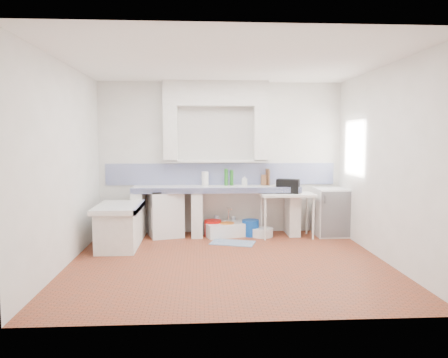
{
  "coord_description": "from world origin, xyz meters",
  "views": [
    {
      "loc": [
        -0.4,
        -5.9,
        1.75
      ],
      "look_at": [
        0.0,
        1.0,
        1.1
      ],
      "focal_mm": 33.94,
      "sensor_mm": 36.0,
      "label": 1
    }
  ],
  "objects": [
    {
      "name": "backsplash",
      "position": [
        0.0,
        1.99,
        1.1
      ],
      "size": [
        4.27,
        0.03,
        0.4
      ],
      "primitive_type": "cube",
      "color": "navy",
      "rests_on": "ground"
    },
    {
      "name": "water_bottle_a",
      "position": [
        -0.09,
        1.85,
        0.17
      ],
      "size": [
        0.1,
        0.1,
        0.34
      ],
      "primitive_type": "cylinder",
      "rotation": [
        0.0,
        0.0,
        0.14
      ],
      "color": "silver",
      "rests_on": "ground"
    },
    {
      "name": "window_frame",
      "position": [
        2.42,
        1.2,
        1.6
      ],
      "size": [
        0.35,
        0.86,
        1.06
      ],
      "primitive_type": "cube",
      "color": "#382212",
      "rests_on": "ground"
    },
    {
      "name": "counter_pier_right",
      "position": [
        1.3,
        1.7,
        0.41
      ],
      "size": [
        0.2,
        0.55,
        0.82
      ],
      "primitive_type": "cube",
      "color": "white",
      "rests_on": "ground"
    },
    {
      "name": "wall_right",
      "position": [
        2.25,
        0.0,
        1.4
      ],
      "size": [
        0.0,
        4.5,
        4.5
      ],
      "primitive_type": "plane",
      "rotation": [
        1.57,
        0.0,
        -1.57
      ],
      "color": "white",
      "rests_on": "ground"
    },
    {
      "name": "peninsula_lip",
      "position": [
        -1.37,
        0.9,
        0.66
      ],
      "size": [
        0.04,
        1.1,
        0.1
      ],
      "primitive_type": "cube",
      "color": "navy",
      "rests_on": "ground"
    },
    {
      "name": "cutting_board",
      "position": [
        0.86,
        1.85,
        1.05
      ],
      "size": [
        0.05,
        0.22,
        0.3
      ],
      "primitive_type": "cube",
      "rotation": [
        0.0,
        0.0,
        0.12
      ],
      "color": "brown",
      "rests_on": "counter_slab"
    },
    {
      "name": "lace_valance",
      "position": [
        2.28,
        1.2,
        1.98
      ],
      "size": [
        0.01,
        0.84,
        0.24
      ],
      "primitive_type": "cube",
      "color": "white",
      "rests_on": "ground"
    },
    {
      "name": "counter_pier_mid",
      "position": [
        -0.45,
        1.7,
        0.41
      ],
      "size": [
        0.2,
        0.55,
        0.82
      ],
      "primitive_type": "cube",
      "color": "white",
      "rests_on": "ground"
    },
    {
      "name": "wall_front",
      "position": [
        0.0,
        -2.0,
        1.4
      ],
      "size": [
        4.5,
        0.0,
        4.5
      ],
      "primitive_type": "plane",
      "rotation": [
        -1.57,
        0.0,
        0.0
      ],
      "color": "white",
      "rests_on": "ground"
    },
    {
      "name": "black_bag",
      "position": [
        1.18,
        1.53,
        0.91
      ],
      "size": [
        0.45,
        0.35,
        0.25
      ],
      "primitive_type": "cube",
      "rotation": [
        0.0,
        0.0,
        -0.37
      ],
      "color": "black",
      "rests_on": "side_table"
    },
    {
      "name": "rug",
      "position": [
        0.15,
        1.09,
        0.01
      ],
      "size": [
        0.82,
        0.61,
        0.01
      ],
      "primitive_type": "cube",
      "rotation": [
        0.0,
        0.0,
        -0.3
      ],
      "color": "#295386",
      "rests_on": "ground"
    },
    {
      "name": "water_bottle_b",
      "position": [
        0.23,
        1.85,
        0.16
      ],
      "size": [
        0.11,
        0.11,
        0.31
      ],
      "primitive_type": "cylinder",
      "rotation": [
        0.0,
        0.0,
        0.42
      ],
      "color": "silver",
      "rests_on": "ground"
    },
    {
      "name": "bucket_red",
      "position": [
        -0.16,
        1.66,
        0.14
      ],
      "size": [
        0.4,
        0.4,
        0.29
      ],
      "primitive_type": "cylinder",
      "rotation": [
        0.0,
        0.0,
        -0.39
      ],
      "color": "#BF0C08",
      "rests_on": "ground"
    },
    {
      "name": "bucket_orange",
      "position": [
        0.08,
        1.58,
        0.13
      ],
      "size": [
        0.29,
        0.29,
        0.26
      ],
      "primitive_type": "cylinder",
      "rotation": [
        0.0,
        0.0,
        0.04
      ],
      "color": "#CD6517",
      "rests_on": "ground"
    },
    {
      "name": "basin_white",
      "position": [
        0.72,
        1.56,
        0.08
      ],
      "size": [
        0.46,
        0.46,
        0.15
      ],
      "primitive_type": "cylinder",
      "rotation": [
        0.0,
        0.0,
        0.18
      ],
      "color": "white",
      "rests_on": "ground"
    },
    {
      "name": "sink",
      "position": [
        0.14,
        1.68,
        0.11
      ],
      "size": [
        0.98,
        0.71,
        0.21
      ],
      "primitive_type": "cube",
      "rotation": [
        0.0,
        0.0,
        0.29
      ],
      "color": "white",
      "rests_on": "ground"
    },
    {
      "name": "wall_left",
      "position": [
        -2.25,
        0.0,
        1.4
      ],
      "size": [
        0.0,
        4.5,
        4.5
      ],
      "primitive_type": "plane",
      "rotation": [
        1.57,
        0.0,
        1.57
      ],
      "color": "white",
      "rests_on": "ground"
    },
    {
      "name": "bucket_blue",
      "position": [
        0.52,
        1.63,
        0.14
      ],
      "size": [
        0.32,
        0.32,
        0.29
      ],
      "primitive_type": "cylinder",
      "rotation": [
        0.0,
        0.0,
        -0.05
      ],
      "color": "#0E46AC",
      "rests_on": "ground"
    },
    {
      "name": "peninsula_top",
      "position": [
        -1.7,
        0.9,
        0.66
      ],
      "size": [
        0.7,
        1.1,
        0.08
      ],
      "primitive_type": "cube",
      "color": "white",
      "rests_on": "ground"
    },
    {
      "name": "knife_block",
      "position": [
        0.79,
        1.85,
        1.0
      ],
      "size": [
        0.1,
        0.08,
        0.19
      ],
      "primitive_type": "cube",
      "rotation": [
        0.0,
        0.0,
        0.0
      ],
      "color": "brown",
      "rests_on": "counter_slab"
    },
    {
      "name": "floor",
      "position": [
        0.0,
        0.0,
        0.0
      ],
      "size": [
        4.5,
        4.5,
        0.0
      ],
      "primitive_type": "plane",
      "color": "brown",
      "rests_on": "ground"
    },
    {
      "name": "ceiling",
      "position": [
        0.0,
        0.0,
        2.8
      ],
      "size": [
        4.5,
        4.5,
        0.0
      ],
      "primitive_type": "plane",
      "rotation": [
        3.14,
        0.0,
        0.0
      ],
      "color": "white",
      "rests_on": "ground"
    },
    {
      "name": "fridge",
      "position": [
        1.98,
        1.57,
        0.43
      ],
      "size": [
        0.57,
        0.57,
        0.86
      ],
      "primitive_type": "cube",
      "rotation": [
        0.0,
        0.0,
        0.01
      ],
      "color": "white",
      "rests_on": "ground"
    },
    {
      "name": "side_table",
      "position": [
        1.15,
        1.49,
        0.4
      ],
      "size": [
        0.96,
        0.54,
        0.04
      ],
      "primitive_type": "cube",
      "rotation": [
        0.0,
        0.0,
        0.01
      ],
      "color": "white",
      "rests_on": "ground"
    },
    {
      "name": "stove",
      "position": [
        -1.02,
        1.69,
        0.4
      ],
      "size": [
        0.7,
        0.69,
        0.81
      ],
      "primitive_type": "cube",
      "rotation": [
        0.0,
        0.0,
        0.28
      ],
      "color": "white",
      "rests_on": "ground"
    },
    {
      "name": "peninsula_base",
      "position": [
        -1.7,
        0.9,
        0.31
      ],
      "size": [
        0.6,
        1.0,
        0.62
      ],
      "primitive_type": "cube",
      "color": "white",
      "rests_on": "ground"
    },
    {
      "name": "counter_slab",
      "position": [
        -0.1,
        1.7,
        0.86
      ],
      "size": [
        3.0,
        0.6,
        0.08
      ],
      "primitive_type": "cube",
      "color": "white",
      "rests_on": "ground"
    },
    {
      "name": "green_bottle_b",
      "position": [
        0.19,
        1.85,
        1.04
      ],
      "size": [
        0.07,
        0.07,
        0.28
      ],
      "primitive_type": "cylinder",
      "rotation": [
        0.0,
        0.0,
        0.12
      ],
      "color": "#236C20",
      "rests_on": "counter_slab"
    },
    {
      "name": "alcove_mass",
      "position": [
        -0.1,
        1.88,
        2.58
      ],
      "size": [
        1.9,
        0.25,
        0.45
      ],
      "primitive_type": "cube",
      "color": "white",
      "rests_on": "ground"
    },
    {
      "name": "soap_bottle",
      "position": [
        0.43,
        1.85,
        1.0
      ],
      "size": [
        0.11,
        0.11,
        0.19
      ],
      "primitive_type": "imported",
      "rotation": [
        0.0,
        0.0,
        -0.35
      ],
      "color": "white",
      "rests_on": "counter_slab"
    },
    {
      "name": "paper_towel",
      "position": [
        -0.3,
        1.85,
        1.03
      ],
      "size": [
        0.13,
        0.13,
        0.26
      ],
      "primitive_type": "cylinder",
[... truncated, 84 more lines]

